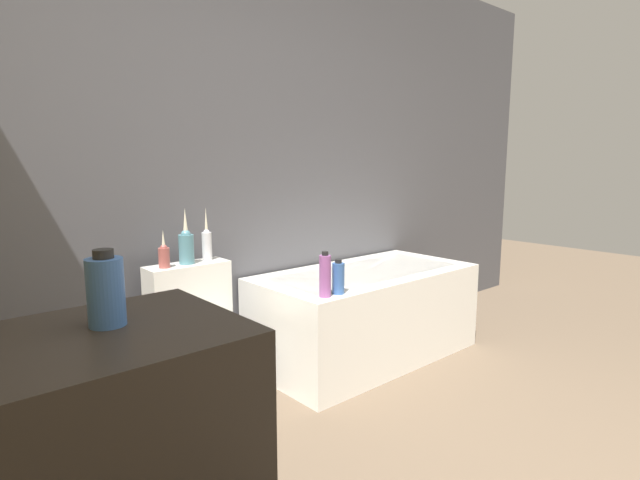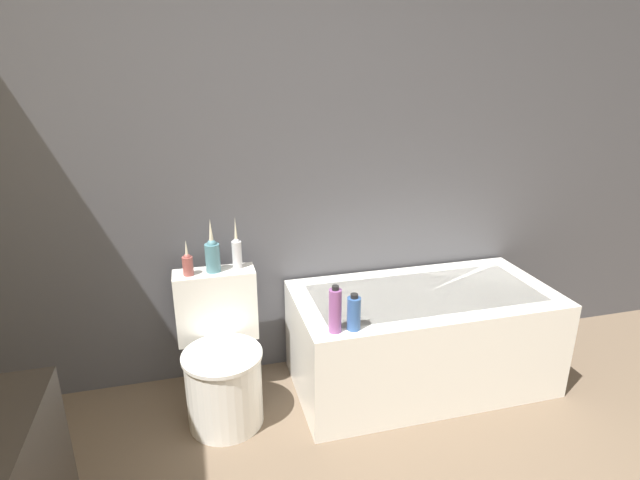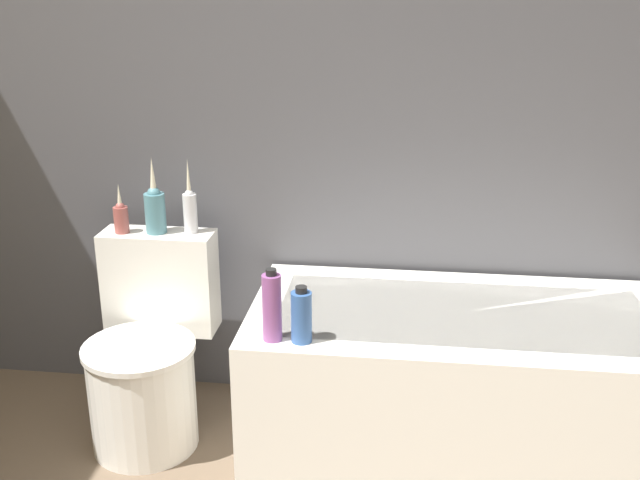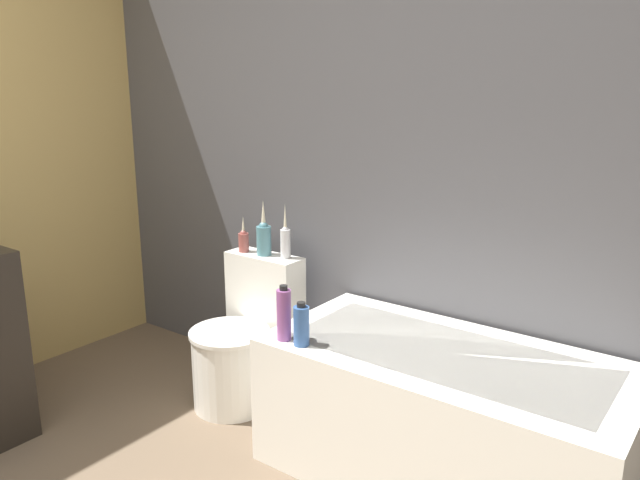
% 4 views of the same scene
% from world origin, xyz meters
% --- Properties ---
extents(wall_back_tiled, '(6.40, 0.06, 2.60)m').
position_xyz_m(wall_back_tiled, '(0.00, 2.20, 1.30)').
color(wall_back_tiled, '#4C4C51').
rests_on(wall_back_tiled, ground_plane).
extents(bathtub, '(1.43, 0.72, 0.56)m').
position_xyz_m(bathtub, '(0.83, 1.80, 0.28)').
color(bathtub, white).
rests_on(bathtub, ground).
extents(toilet, '(0.42, 0.55, 0.73)m').
position_xyz_m(toilet, '(-0.28, 1.80, 0.31)').
color(toilet, white).
rests_on(toilet, ground).
extents(vase_gold, '(0.05, 0.05, 0.19)m').
position_xyz_m(vase_gold, '(-0.41, 1.97, 0.80)').
color(vase_gold, '#994C47').
rests_on(vase_gold, toilet).
extents(vase_silver, '(0.08, 0.08, 0.28)m').
position_xyz_m(vase_silver, '(-0.28, 1.99, 0.83)').
color(vase_silver, teal).
rests_on(vase_silver, toilet).
extents(vase_bronze, '(0.05, 0.05, 0.28)m').
position_xyz_m(vase_bronze, '(-0.16, 2.01, 0.82)').
color(vase_bronze, silver).
rests_on(vase_bronze, toilet).
extents(shampoo_bottle_tall, '(0.06, 0.06, 0.24)m').
position_xyz_m(shampoo_bottle_tall, '(0.24, 1.52, 0.67)').
color(shampoo_bottle_tall, '#8C4C8C').
rests_on(shampoo_bottle_tall, bathtub).
extents(shampoo_bottle_short, '(0.06, 0.06, 0.18)m').
position_xyz_m(shampoo_bottle_short, '(0.33, 1.52, 0.65)').
color(shampoo_bottle_short, '#335999').
rests_on(shampoo_bottle_short, bathtub).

